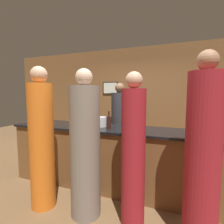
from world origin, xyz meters
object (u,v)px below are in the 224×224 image
(guest_1, at_px, (133,154))
(wine_bottle_0, at_px, (48,118))
(guest_3, at_px, (42,142))
(ice_bucket, at_px, (101,122))
(guest_2, at_px, (203,159))
(wine_bottle_2, at_px, (77,120))
(guest_0, at_px, (85,149))
(wine_bottle_1, at_px, (109,122))
(bartender, at_px, (120,128))

(guest_1, distance_m, wine_bottle_0, 1.99)
(guest_3, bearing_deg, ice_bucket, 60.07)
(guest_2, distance_m, wine_bottle_2, 2.06)
(guest_1, height_order, guest_2, guest_2)
(guest_0, relative_size, wine_bottle_1, 6.64)
(wine_bottle_1, bearing_deg, wine_bottle_0, 175.79)
(bartender, bearing_deg, wine_bottle_2, 60.85)
(guest_3, bearing_deg, bartender, 71.61)
(bartender, bearing_deg, guest_1, 114.09)
(wine_bottle_0, relative_size, wine_bottle_1, 0.93)
(guest_2, xyz_separation_m, wine_bottle_2, (-1.91, 0.75, 0.20))
(wine_bottle_2, bearing_deg, guest_3, -94.73)
(bartender, relative_size, guest_2, 0.91)
(ice_bucket, bearing_deg, wine_bottle_1, -34.71)
(wine_bottle_2, xyz_separation_m, ice_bucket, (0.43, 0.06, -0.02))
(guest_3, height_order, ice_bucket, guest_3)
(guest_1, bearing_deg, wine_bottle_2, 150.47)
(guest_2, xyz_separation_m, wine_bottle_0, (-2.57, 0.76, 0.20))
(guest_0, bearing_deg, guest_2, -0.59)
(guest_0, bearing_deg, guest_1, 5.98)
(bartender, xyz_separation_m, wine_bottle_2, (-0.49, -0.88, 0.28))
(guest_3, relative_size, wine_bottle_2, 7.17)
(guest_2, relative_size, wine_bottle_0, 7.48)
(ice_bucket, bearing_deg, guest_1, -43.92)
(bartender, xyz_separation_m, guest_3, (-0.56, -1.68, 0.07))
(bartender, height_order, guest_3, guest_3)
(guest_0, relative_size, wine_bottle_0, 7.11)
(bartender, relative_size, wine_bottle_2, 6.70)
(wine_bottle_2, bearing_deg, wine_bottle_0, 179.34)
(wine_bottle_0, bearing_deg, guest_3, -53.56)
(bartender, xyz_separation_m, guest_0, (0.09, -1.62, 0.03))
(wine_bottle_1, bearing_deg, guest_2, -27.57)
(bartender, distance_m, guest_2, 2.17)
(guest_3, distance_m, wine_bottle_1, 1.03)
(bartender, bearing_deg, guest_2, 130.94)
(bartender, distance_m, ice_bucket, 0.87)
(guest_1, distance_m, wine_bottle_2, 1.39)
(wine_bottle_0, distance_m, wine_bottle_1, 1.31)
(wine_bottle_1, bearing_deg, wine_bottle_2, 172.16)
(wine_bottle_1, bearing_deg, guest_1, -46.90)
(guest_0, relative_size, wine_bottle_2, 6.97)
(wine_bottle_1, xyz_separation_m, ice_bucket, (-0.21, 0.15, -0.02))
(guest_1, distance_m, wine_bottle_1, 0.84)
(guest_0, relative_size, ice_bucket, 9.12)
(wine_bottle_1, relative_size, ice_bucket, 1.37)
(bartender, bearing_deg, guest_3, 71.61)
(guest_1, height_order, wine_bottle_0, guest_1)
(guest_0, distance_m, guest_3, 0.65)
(bartender, distance_m, wine_bottle_1, 1.02)
(bartender, relative_size, guest_1, 0.99)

